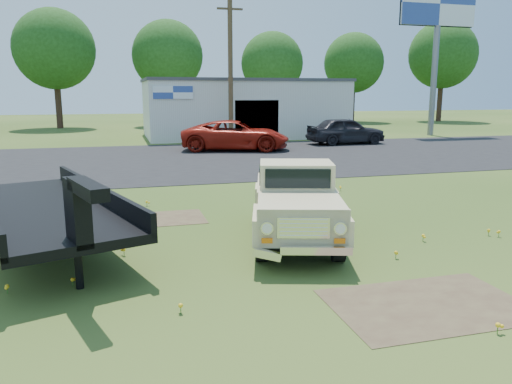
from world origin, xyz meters
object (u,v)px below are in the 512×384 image
(flatbed_trailer, at_px, (42,202))
(dark_sedan, at_px, (346,131))
(vintage_pickup_truck, at_px, (296,201))
(red_pickup, at_px, (235,136))
(billboard, at_px, (438,18))

(flatbed_trailer, height_order, dark_sedan, flatbed_trailer)
(vintage_pickup_truck, distance_m, red_pickup, 17.39)
(red_pickup, bearing_deg, flatbed_trailer, 169.87)
(billboard, bearing_deg, red_pickup, -160.24)
(flatbed_trailer, distance_m, dark_sedan, 23.60)
(vintage_pickup_truck, relative_size, red_pickup, 0.80)
(flatbed_trailer, xyz_separation_m, dark_sedan, (15.40, 17.87, -0.14))
(vintage_pickup_truck, bearing_deg, billboard, 66.60)
(billboard, xyz_separation_m, red_pickup, (-16.63, -5.97, -7.71))
(flatbed_trailer, bearing_deg, red_pickup, 45.88)
(billboard, height_order, dark_sedan, billboard)
(vintage_pickup_truck, bearing_deg, flatbed_trailer, -172.53)
(flatbed_trailer, bearing_deg, billboard, 24.04)
(flatbed_trailer, bearing_deg, vintage_pickup_truck, -27.13)
(billboard, bearing_deg, flatbed_trailer, -137.73)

